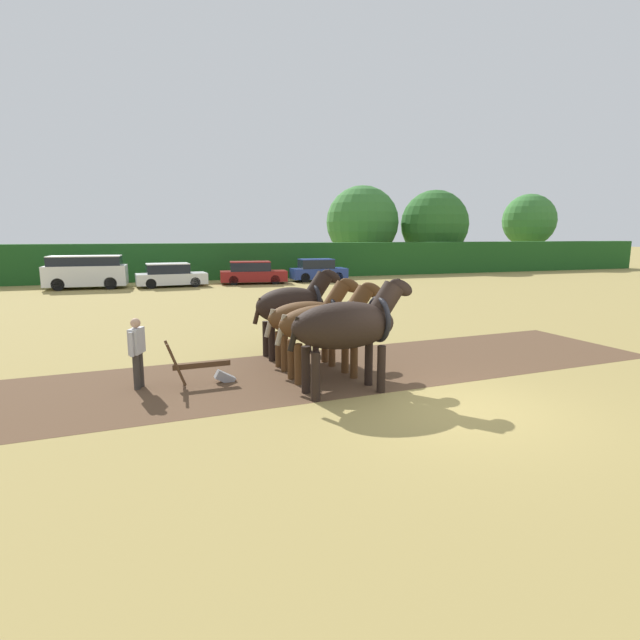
{
  "coord_description": "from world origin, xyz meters",
  "views": [
    {
      "loc": [
        -5.41,
        -7.93,
        3.31
      ],
      "look_at": [
        -1.28,
        4.27,
        1.1
      ],
      "focal_mm": 28.0,
      "sensor_mm": 36.0,
      "label": 1
    }
  ],
  "objects_px": {
    "tree_center_left": "(435,224)",
    "farmer_at_plow": "(137,348)",
    "farmer_beside_team": "(280,313)",
    "parked_car_left": "(170,275)",
    "draft_horse_lead_left": "(349,325)",
    "draft_horse_trail_right": "(294,305)",
    "draft_horse_lead_right": "(327,323)",
    "parked_van": "(86,272)",
    "parked_car_center": "(318,270)",
    "draft_horse_trail_left": "(310,317)",
    "tree_center": "(529,221)",
    "plow": "(207,370)",
    "tree_left": "(362,222)",
    "parked_car_center_left": "(252,273)"
  },
  "relations": [
    {
      "from": "tree_center_left",
      "to": "parked_car_center_left",
      "type": "height_order",
      "value": "tree_center_left"
    },
    {
      "from": "tree_center",
      "to": "plow",
      "type": "height_order",
      "value": "tree_center"
    },
    {
      "from": "draft_horse_lead_right",
      "to": "farmer_at_plow",
      "type": "distance_m",
      "value": 4.22
    },
    {
      "from": "farmer_beside_team",
      "to": "parked_van",
      "type": "distance_m",
      "value": 20.32
    },
    {
      "from": "tree_center",
      "to": "plow",
      "type": "distance_m",
      "value": 48.64
    },
    {
      "from": "draft_horse_lead_left",
      "to": "draft_horse_trail_left",
      "type": "height_order",
      "value": "draft_horse_lead_left"
    },
    {
      "from": "plow",
      "to": "parked_van",
      "type": "bearing_deg",
      "value": 98.65
    },
    {
      "from": "plow",
      "to": "farmer_at_plow",
      "type": "height_order",
      "value": "farmer_at_plow"
    },
    {
      "from": "tree_left",
      "to": "farmer_at_plow",
      "type": "distance_m",
      "value": 38.86
    },
    {
      "from": "draft_horse_lead_right",
      "to": "parked_van",
      "type": "distance_m",
      "value": 24.35
    },
    {
      "from": "parked_van",
      "to": "parked_car_center",
      "type": "bearing_deg",
      "value": 3.27
    },
    {
      "from": "parked_car_left",
      "to": "parked_car_center",
      "type": "xyz_separation_m",
      "value": [
        10.19,
        0.69,
        0.04
      ]
    },
    {
      "from": "draft_horse_trail_right",
      "to": "draft_horse_trail_left",
      "type": "bearing_deg",
      "value": -89.37
    },
    {
      "from": "farmer_at_plow",
      "to": "farmer_beside_team",
      "type": "bearing_deg",
      "value": 63.35
    },
    {
      "from": "plow",
      "to": "parked_car_center_left",
      "type": "xyz_separation_m",
      "value": [
        5.45,
        22.53,
        0.42
      ]
    },
    {
      "from": "draft_horse_lead_left",
      "to": "farmer_at_plow",
      "type": "height_order",
      "value": "draft_horse_lead_left"
    },
    {
      "from": "draft_horse_lead_right",
      "to": "draft_horse_trail_right",
      "type": "distance_m",
      "value": 2.3
    },
    {
      "from": "parked_car_center_left",
      "to": "parked_car_center",
      "type": "relative_size",
      "value": 1.16
    },
    {
      "from": "parked_car_center",
      "to": "tree_center_left",
      "type": "bearing_deg",
      "value": 32.26
    },
    {
      "from": "farmer_at_plow",
      "to": "parked_car_left",
      "type": "distance_m",
      "value": 22.14
    },
    {
      "from": "tree_left",
      "to": "parked_van",
      "type": "relative_size",
      "value": 1.66
    },
    {
      "from": "draft_horse_lead_left",
      "to": "draft_horse_trail_right",
      "type": "bearing_deg",
      "value": 90.0
    },
    {
      "from": "tree_center",
      "to": "parked_van",
      "type": "relative_size",
      "value": 1.56
    },
    {
      "from": "draft_horse_lead_right",
      "to": "parked_car_left",
      "type": "relative_size",
      "value": 0.62
    },
    {
      "from": "farmer_at_plow",
      "to": "farmer_beside_team",
      "type": "height_order",
      "value": "farmer_beside_team"
    },
    {
      "from": "tree_center_left",
      "to": "parked_car_left",
      "type": "bearing_deg",
      "value": -159.61
    },
    {
      "from": "tree_left",
      "to": "draft_horse_trail_left",
      "type": "distance_m",
      "value": 36.41
    },
    {
      "from": "draft_horse_lead_left",
      "to": "parked_car_center_left",
      "type": "relative_size",
      "value": 0.63
    },
    {
      "from": "tree_center",
      "to": "draft_horse_lead_right",
      "type": "xyz_separation_m",
      "value": [
        -33.72,
        -32.34,
        -3.43
      ]
    },
    {
      "from": "tree_left",
      "to": "parked_car_left",
      "type": "xyz_separation_m",
      "value": [
        -18.17,
        -11.21,
        -3.73
      ]
    },
    {
      "from": "farmer_beside_team",
      "to": "farmer_at_plow",
      "type": "bearing_deg",
      "value": -114.52
    },
    {
      "from": "draft_horse_lead_right",
      "to": "farmer_beside_team",
      "type": "distance_m",
      "value": 4.29
    },
    {
      "from": "farmer_at_plow",
      "to": "parked_van",
      "type": "distance_m",
      "value": 22.82
    },
    {
      "from": "tree_center",
      "to": "draft_horse_trail_right",
      "type": "distance_m",
      "value": 45.4
    },
    {
      "from": "tree_left",
      "to": "parked_car_center",
      "type": "xyz_separation_m",
      "value": [
        -7.98,
        -10.51,
        -3.69
      ]
    },
    {
      "from": "farmer_at_plow",
      "to": "parked_car_left",
      "type": "bearing_deg",
      "value": 107.52
    },
    {
      "from": "draft_horse_lead_left",
      "to": "farmer_beside_team",
      "type": "height_order",
      "value": "draft_horse_lead_left"
    },
    {
      "from": "farmer_beside_team",
      "to": "parked_car_left",
      "type": "xyz_separation_m",
      "value": [
        -2.58,
        18.4,
        -0.19
      ]
    },
    {
      "from": "tree_center",
      "to": "parked_car_center",
      "type": "distance_m",
      "value": 27.93
    },
    {
      "from": "tree_left",
      "to": "parked_van",
      "type": "xyz_separation_m",
      "value": [
        -23.13,
        -10.73,
        -3.4
      ]
    },
    {
      "from": "tree_left",
      "to": "draft_horse_trail_right",
      "type": "relative_size",
      "value": 3.04
    },
    {
      "from": "tree_left",
      "to": "draft_horse_lead_left",
      "type": "bearing_deg",
      "value": -113.87
    },
    {
      "from": "parked_car_left",
      "to": "parked_car_center",
      "type": "bearing_deg",
      "value": -0.37
    },
    {
      "from": "tree_center_left",
      "to": "draft_horse_trail_right",
      "type": "relative_size",
      "value": 2.89
    },
    {
      "from": "draft_horse_lead_left",
      "to": "parked_van",
      "type": "distance_m",
      "value": 25.47
    },
    {
      "from": "tree_center_left",
      "to": "farmer_at_plow",
      "type": "bearing_deg",
      "value": -130.11
    },
    {
      "from": "draft_horse_lead_left",
      "to": "farmer_beside_team",
      "type": "relative_size",
      "value": 1.84
    },
    {
      "from": "parked_car_center_left",
      "to": "tree_center",
      "type": "bearing_deg",
      "value": 23.46
    },
    {
      "from": "draft_horse_lead_left",
      "to": "draft_horse_trail_right",
      "type": "height_order",
      "value": "draft_horse_lead_left"
    },
    {
      "from": "tree_left",
      "to": "plow",
      "type": "bearing_deg",
      "value": -118.62
    }
  ]
}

